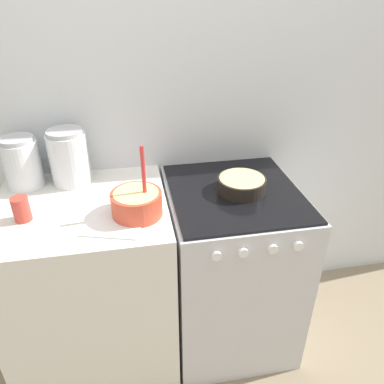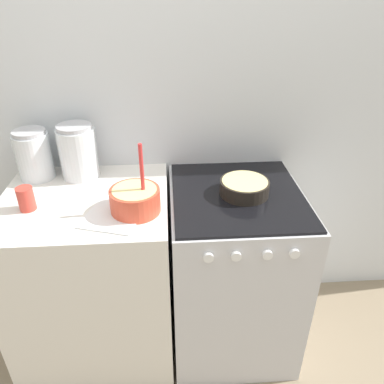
% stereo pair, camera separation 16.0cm
% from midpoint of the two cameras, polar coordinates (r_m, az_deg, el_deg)
% --- Properties ---
extents(wall_back, '(4.48, 0.05, 2.40)m').
position_cam_midpoint_polar(wall_back, '(1.88, -1.80, 12.79)').
color(wall_back, silver).
rests_on(wall_back, ground_plane).
extents(countertop_cabinet, '(0.74, 0.66, 0.90)m').
position_cam_midpoint_polar(countertop_cabinet, '(1.96, -12.15, -12.48)').
color(countertop_cabinet, silver).
rests_on(countertop_cabinet, ground_plane).
extents(stove, '(0.61, 0.68, 0.90)m').
position_cam_midpoint_polar(stove, '(1.97, 8.51, -11.68)').
color(stove, silver).
rests_on(stove, ground_plane).
extents(mixing_bowl, '(0.21, 0.21, 0.30)m').
position_cam_midpoint_polar(mixing_bowl, '(1.54, -5.75, -1.11)').
color(mixing_bowl, '#D84C33').
rests_on(mixing_bowl, countertop_cabinet).
extents(baking_pan, '(0.22, 0.22, 0.07)m').
position_cam_midpoint_polar(baking_pan, '(1.69, 10.68, 0.69)').
color(baking_pan, black).
rests_on(baking_pan, stove).
extents(storage_jar_left, '(0.16, 0.16, 0.24)m').
position_cam_midpoint_polar(storage_jar_left, '(1.90, -20.71, 4.82)').
color(storage_jar_left, silver).
rests_on(storage_jar_left, countertop_cabinet).
extents(storage_jar_middle, '(0.18, 0.18, 0.26)m').
position_cam_midpoint_polar(storage_jar_middle, '(1.85, -14.56, 5.42)').
color(storage_jar_middle, silver).
rests_on(storage_jar_middle, countertop_cabinet).
extents(tin_can, '(0.07, 0.07, 0.10)m').
position_cam_midpoint_polar(tin_can, '(1.66, -21.51, -1.04)').
color(tin_can, '#CC3F33').
rests_on(tin_can, countertop_cabinet).
extents(recipe_page, '(0.29, 0.31, 0.01)m').
position_cam_midpoint_polar(recipe_page, '(1.56, -8.80, -3.36)').
color(recipe_page, white).
rests_on(recipe_page, countertop_cabinet).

